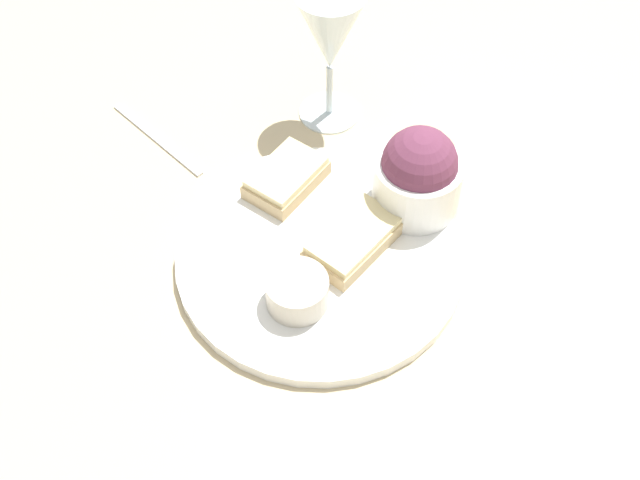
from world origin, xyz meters
TOP-DOWN VIEW (x-y plane):
  - ground_plane at (0.00, 0.00)m, footprint 4.00×4.00m
  - dinner_plate at (0.00, 0.00)m, footprint 0.30×0.30m
  - salad_bowl at (-0.11, 0.05)m, footprint 0.09×0.09m
  - sauce_ramekin at (0.06, 0.01)m, footprint 0.06×0.06m
  - cheese_toast_near at (-0.02, 0.03)m, footprint 0.11×0.07m
  - cheese_toast_far at (-0.06, -0.08)m, footprint 0.09×0.07m
  - wine_glass at (-0.20, -0.10)m, footprint 0.08×0.08m
  - fork at (-0.05, -0.26)m, footprint 0.05×0.16m

SIDE VIEW (x-z plane):
  - ground_plane at x=0.00m, z-range 0.00..0.00m
  - fork at x=-0.05m, z-range 0.00..0.01m
  - dinner_plate at x=0.00m, z-range 0.00..0.01m
  - cheese_toast_far at x=-0.06m, z-range 0.01..0.04m
  - cheese_toast_near at x=-0.02m, z-range 0.01..0.04m
  - sauce_ramekin at x=0.06m, z-range 0.02..0.05m
  - salad_bowl at x=-0.11m, z-range 0.01..0.11m
  - wine_glass at x=-0.20m, z-range 0.03..0.20m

